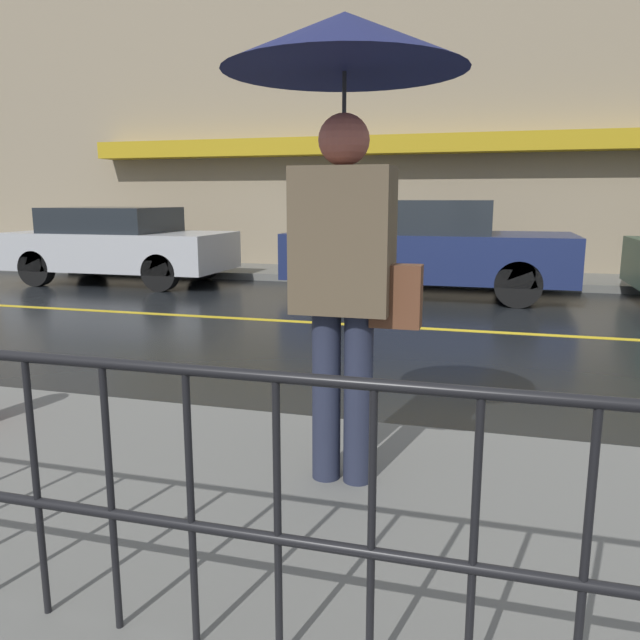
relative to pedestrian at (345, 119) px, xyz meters
name	(u,v)px	position (x,y,z in m)	size (l,w,h in m)	color
ground_plane	(475,331)	(0.54, 4.56, -1.91)	(80.00, 80.00, 0.00)	black
sidewalk_near	(442,540)	(0.54, -0.35, -1.85)	(28.00, 2.42, 0.13)	slate
sidewalk_far	(483,279)	(0.54, 9.15, -1.85)	(28.00, 1.79, 0.13)	slate
lane_marking	(475,331)	(0.54, 4.56, -1.91)	(25.20, 0.12, 0.01)	gold
building_storefront	(492,104)	(0.54, 10.17, 1.44)	(28.00, 0.85, 6.79)	gray
railing_foreground	(423,506)	(0.54, -1.30, -1.20)	(12.00, 0.04, 0.94)	black
pedestrian	(345,119)	(0.00, 0.00, 0.00)	(1.13, 1.13, 2.25)	#23283D
car_silver	(119,244)	(-6.01, 7.29, -1.19)	(4.02, 1.81, 1.39)	#B2B5BA
car_navy	(426,247)	(-0.36, 7.29, -1.13)	(4.48, 1.93, 1.53)	#19234C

